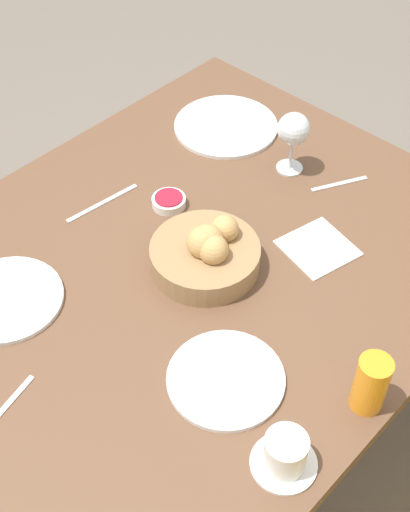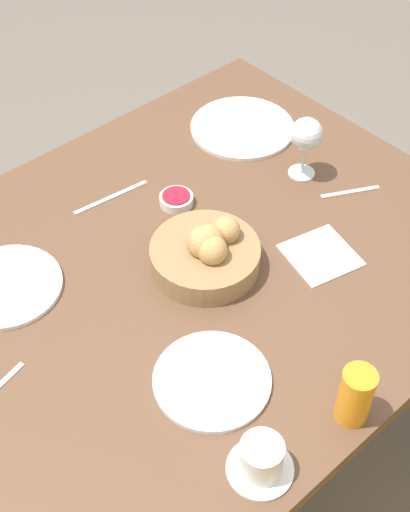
% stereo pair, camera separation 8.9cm
% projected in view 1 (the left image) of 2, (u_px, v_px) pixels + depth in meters
% --- Properties ---
extents(ground_plane, '(10.00, 10.00, 0.00)m').
position_uv_depth(ground_plane, '(196.00, 436.00, 2.04)').
color(ground_plane, '#6B6056').
extents(dining_table, '(1.26, 1.03, 0.74)m').
position_uv_depth(dining_table, '(193.00, 289.00, 1.57)').
color(dining_table, brown).
rests_on(dining_table, ground_plane).
extents(bread_basket, '(0.23, 0.23, 0.11)m').
position_uv_depth(bread_basket, '(207.00, 252.00, 1.47)').
color(bread_basket, '#99754C').
rests_on(bread_basket, dining_table).
extents(plate_near_left, '(0.27, 0.27, 0.01)m').
position_uv_depth(plate_near_left, '(226.00, 126.00, 1.83)').
color(plate_near_left, white).
rests_on(plate_near_left, dining_table).
extents(plate_near_right, '(0.23, 0.23, 0.01)m').
position_uv_depth(plate_near_right, '(7.00, 299.00, 1.43)').
color(plate_near_right, white).
rests_on(plate_near_right, dining_table).
extents(plate_far_center, '(0.22, 0.22, 0.01)m').
position_uv_depth(plate_far_center, '(226.00, 379.00, 1.30)').
color(plate_far_center, white).
rests_on(plate_far_center, dining_table).
extents(juice_glass, '(0.06, 0.06, 0.12)m').
position_uv_depth(juice_glass, '(371.00, 384.00, 1.22)').
color(juice_glass, orange).
rests_on(juice_glass, dining_table).
extents(wine_glass, '(0.08, 0.08, 0.16)m').
position_uv_depth(wine_glass, '(294.00, 131.00, 1.64)').
color(wine_glass, silver).
rests_on(wine_glass, dining_table).
extents(coffee_cup, '(0.11, 0.11, 0.08)m').
position_uv_depth(coffee_cup, '(285.00, 454.00, 1.16)').
color(coffee_cup, white).
rests_on(coffee_cup, dining_table).
extents(jam_bowl_berry, '(0.08, 0.08, 0.03)m').
position_uv_depth(jam_bowl_berry, '(169.00, 201.00, 1.62)').
color(jam_bowl_berry, white).
rests_on(jam_bowl_berry, dining_table).
extents(knife_silver, '(0.19, 0.03, 0.00)m').
position_uv_depth(knife_silver, '(102.00, 203.00, 1.63)').
color(knife_silver, '#B7B7BC').
rests_on(knife_silver, dining_table).
extents(spoon_coffee, '(0.13, 0.08, 0.00)m').
position_uv_depth(spoon_coffee, '(339.00, 184.00, 1.68)').
color(spoon_coffee, '#B7B7BC').
rests_on(spoon_coffee, dining_table).
extents(napkin, '(0.17, 0.17, 0.00)m').
position_uv_depth(napkin, '(318.00, 248.00, 1.53)').
color(napkin, white).
rests_on(napkin, dining_table).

